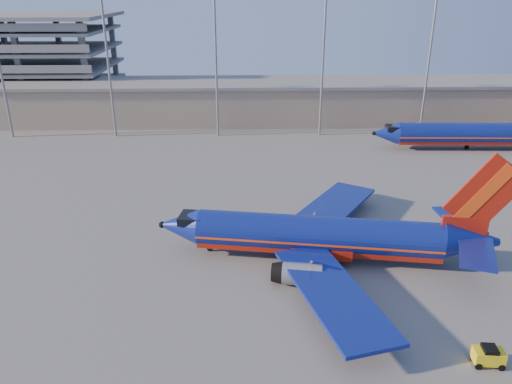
# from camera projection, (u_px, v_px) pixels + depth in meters

# --- Properties ---
(ground) EXTENTS (220.00, 220.00, 0.00)m
(ground) POSITION_uv_depth(u_px,v_px,m) (244.00, 247.00, 55.71)
(ground) COLOR slate
(ground) RESTS_ON ground
(terminal_building) EXTENTS (122.00, 16.00, 8.50)m
(terminal_building) POSITION_uv_depth(u_px,v_px,m) (289.00, 100.00, 107.98)
(terminal_building) COLOR gray
(terminal_building) RESTS_ON ground
(light_mast_row) EXTENTS (101.60, 1.60, 28.65)m
(light_mast_row) POSITION_uv_depth(u_px,v_px,m) (270.00, 43.00, 91.75)
(light_mast_row) COLOR gray
(light_mast_row) RESTS_ON ground
(aircraft_main) EXTENTS (36.86, 35.20, 12.54)m
(aircraft_main) POSITION_uv_depth(u_px,v_px,m) (326.00, 236.00, 52.34)
(aircraft_main) COLOR navy
(aircraft_main) RESTS_ON ground
(aircraft_second) EXTENTS (37.02, 14.41, 12.53)m
(aircraft_second) POSITION_uv_depth(u_px,v_px,m) (474.00, 134.00, 88.69)
(aircraft_second) COLOR navy
(aircraft_second) RESTS_ON ground
(baggage_tug) EXTENTS (2.38, 1.57, 1.62)m
(baggage_tug) POSITION_uv_depth(u_px,v_px,m) (489.00, 356.00, 38.00)
(baggage_tug) COLOR yellow
(baggage_tug) RESTS_ON ground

